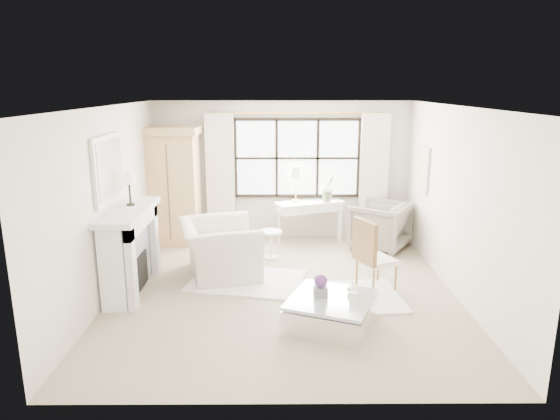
% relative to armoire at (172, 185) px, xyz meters
% --- Properties ---
extents(floor, '(5.50, 5.50, 0.00)m').
position_rel_armoire_xyz_m(floor, '(2.09, -2.34, -1.14)').
color(floor, tan).
rests_on(floor, ground).
extents(ceiling, '(5.50, 5.50, 0.00)m').
position_rel_armoire_xyz_m(ceiling, '(2.09, -2.34, 1.56)').
color(ceiling, white).
rests_on(ceiling, ground).
extents(wall_back, '(5.00, 0.00, 5.00)m').
position_rel_armoire_xyz_m(wall_back, '(2.09, 0.41, 0.21)').
color(wall_back, beige).
rests_on(wall_back, ground).
extents(wall_front, '(5.00, 0.00, 5.00)m').
position_rel_armoire_xyz_m(wall_front, '(2.09, -5.09, 0.21)').
color(wall_front, silver).
rests_on(wall_front, ground).
extents(wall_left, '(0.00, 5.50, 5.50)m').
position_rel_armoire_xyz_m(wall_left, '(-0.41, -2.34, 0.21)').
color(wall_left, silver).
rests_on(wall_left, ground).
extents(wall_right, '(0.00, 5.50, 5.50)m').
position_rel_armoire_xyz_m(wall_right, '(4.59, -2.34, 0.21)').
color(wall_right, white).
rests_on(wall_right, ground).
extents(window_pane, '(2.40, 0.02, 1.50)m').
position_rel_armoire_xyz_m(window_pane, '(2.39, 0.39, 0.46)').
color(window_pane, white).
rests_on(window_pane, wall_back).
extents(window_frame, '(2.50, 0.04, 1.50)m').
position_rel_armoire_xyz_m(window_frame, '(2.39, 0.38, 0.46)').
color(window_frame, black).
rests_on(window_frame, wall_back).
extents(curtain_rod, '(3.30, 0.04, 0.04)m').
position_rel_armoire_xyz_m(curtain_rod, '(2.39, 0.33, 1.33)').
color(curtain_rod, '#B2873E').
rests_on(curtain_rod, wall_back).
extents(curtain_left, '(0.55, 0.10, 2.47)m').
position_rel_armoire_xyz_m(curtain_left, '(0.89, 0.31, 0.10)').
color(curtain_left, silver).
rests_on(curtain_left, ground).
extents(curtain_right, '(0.55, 0.10, 2.47)m').
position_rel_armoire_xyz_m(curtain_right, '(3.89, 0.31, 0.10)').
color(curtain_right, white).
rests_on(curtain_right, ground).
extents(fireplace, '(0.58, 1.66, 1.26)m').
position_rel_armoire_xyz_m(fireplace, '(-0.18, -2.34, -0.49)').
color(fireplace, silver).
rests_on(fireplace, ground).
extents(mirror_frame, '(0.05, 1.15, 0.95)m').
position_rel_armoire_xyz_m(mirror_frame, '(-0.38, -2.34, 0.70)').
color(mirror_frame, silver).
rests_on(mirror_frame, wall_left).
extents(mirror_glass, '(0.02, 1.00, 0.80)m').
position_rel_armoire_xyz_m(mirror_glass, '(-0.35, -2.34, 0.70)').
color(mirror_glass, silver).
rests_on(mirror_glass, wall_left).
extents(art_frame, '(0.04, 0.62, 0.82)m').
position_rel_armoire_xyz_m(art_frame, '(4.56, -0.64, 0.41)').
color(art_frame, silver).
rests_on(art_frame, wall_right).
extents(art_canvas, '(0.01, 0.52, 0.72)m').
position_rel_armoire_xyz_m(art_canvas, '(4.54, -0.64, 0.41)').
color(art_canvas, beige).
rests_on(art_canvas, wall_right).
extents(mantel_lamp, '(0.22, 0.22, 0.51)m').
position_rel_armoire_xyz_m(mantel_lamp, '(-0.16, -2.12, 0.51)').
color(mantel_lamp, black).
rests_on(mantel_lamp, fireplace).
extents(armoire, '(1.15, 0.75, 2.24)m').
position_rel_armoire_xyz_m(armoire, '(0.00, 0.00, 0.00)').
color(armoire, tan).
rests_on(armoire, floor).
extents(console_table, '(1.37, 0.88, 0.80)m').
position_rel_armoire_xyz_m(console_table, '(2.63, 0.08, -0.74)').
color(console_table, white).
rests_on(console_table, floor).
extents(console_lamp, '(0.28, 0.28, 0.69)m').
position_rel_armoire_xyz_m(console_lamp, '(2.36, 0.09, 0.22)').
color(console_lamp, gold).
rests_on(console_lamp, console_table).
extents(orchid_plant, '(0.35, 0.34, 0.51)m').
position_rel_armoire_xyz_m(orchid_plant, '(2.99, 0.10, -0.09)').
color(orchid_plant, '#617951').
rests_on(orchid_plant, console_table).
extents(side_table, '(0.40, 0.40, 0.51)m').
position_rel_armoire_xyz_m(side_table, '(1.89, -0.91, -0.81)').
color(side_table, white).
rests_on(side_table, floor).
extents(rug_left, '(1.92, 1.53, 0.03)m').
position_rel_armoire_xyz_m(rug_left, '(1.53, -2.00, -1.12)').
color(rug_left, white).
rests_on(rug_left, floor).
extents(rug_right, '(1.72, 1.36, 0.03)m').
position_rel_armoire_xyz_m(rug_right, '(2.97, -2.64, -1.12)').
color(rug_right, white).
rests_on(rug_right, floor).
extents(club_armchair, '(1.47, 1.59, 0.87)m').
position_rel_armoire_xyz_m(club_armchair, '(1.08, -1.69, -0.71)').
color(club_armchair, beige).
rests_on(club_armchair, floor).
extents(wingback_chair, '(1.33, 1.32, 0.88)m').
position_rel_armoire_xyz_m(wingback_chair, '(3.91, -0.37, -0.70)').
color(wingback_chair, gray).
rests_on(wingback_chair, floor).
extents(french_chair, '(0.65, 0.64, 1.08)m').
position_rel_armoire_xyz_m(french_chair, '(3.45, -2.32, -0.83)').
color(french_chair, olive).
rests_on(french_chair, floor).
extents(coffee_table, '(1.30, 1.30, 0.38)m').
position_rel_armoire_xyz_m(coffee_table, '(2.68, -3.47, -0.96)').
color(coffee_table, white).
rests_on(coffee_table, floor).
extents(planter_box, '(0.18, 0.18, 0.12)m').
position_rel_armoire_xyz_m(planter_box, '(2.55, -3.42, -0.70)').
color(planter_box, slate).
rests_on(planter_box, coffee_table).
extents(planter_flowers, '(0.17, 0.17, 0.17)m').
position_rel_armoire_xyz_m(planter_flowers, '(2.55, -3.42, -0.55)').
color(planter_flowers, '#5D2E74').
rests_on(planter_flowers, planter_box).
extents(pillar_candle, '(0.10, 0.10, 0.12)m').
position_rel_armoire_xyz_m(pillar_candle, '(2.94, -3.58, -0.70)').
color(pillar_candle, white).
rests_on(pillar_candle, coffee_table).
extents(coffee_vase, '(0.18, 0.18, 0.15)m').
position_rel_armoire_xyz_m(coffee_vase, '(2.97, -3.33, -0.68)').
color(coffee_vase, silver).
rests_on(coffee_vase, coffee_table).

